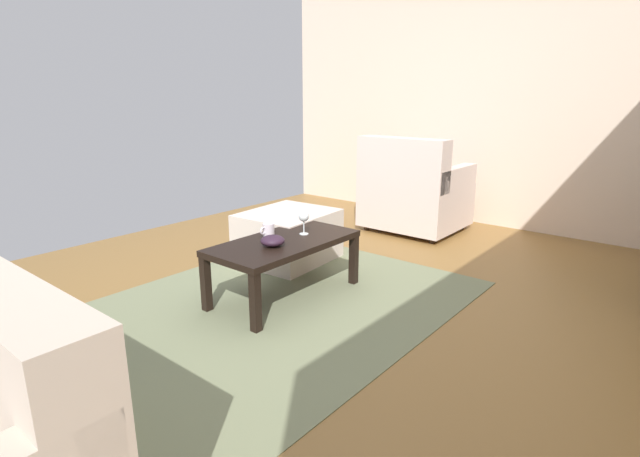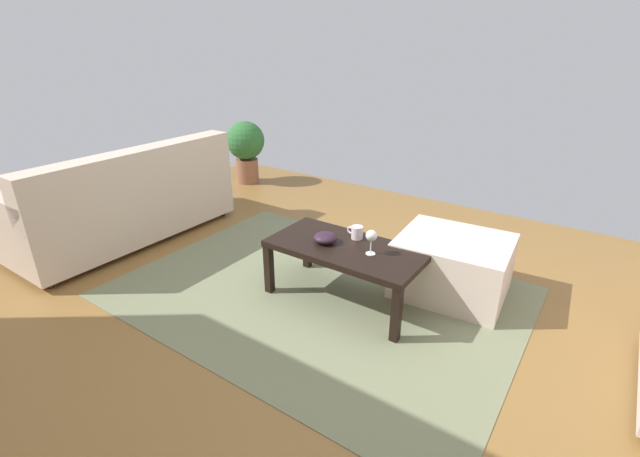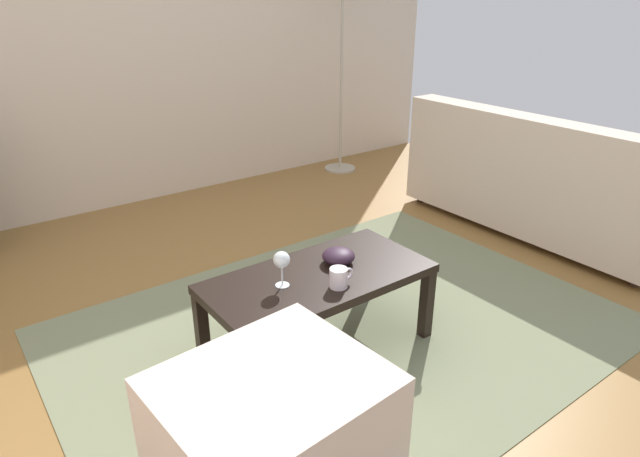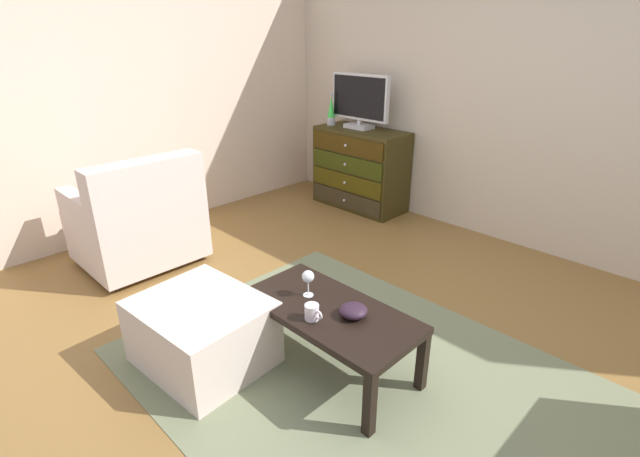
{
  "view_description": "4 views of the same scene",
  "coord_description": "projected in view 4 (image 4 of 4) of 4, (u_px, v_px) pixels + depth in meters",
  "views": [
    {
      "loc": [
        2.16,
        1.82,
        1.29
      ],
      "look_at": [
        0.07,
        0.1,
        0.54
      ],
      "focal_mm": 27.21,
      "sensor_mm": 36.0,
      "label": 1
    },
    {
      "loc": [
        -1.28,
        1.91,
        1.6
      ],
      "look_at": [
        0.12,
        -0.12,
        0.52
      ],
      "focal_mm": 24.74,
      "sensor_mm": 36.0,
      "label": 2
    },
    {
      "loc": [
        -1.24,
        -1.94,
        1.53
      ],
      "look_at": [
        0.18,
        -0.02,
        0.48
      ],
      "focal_mm": 30.82,
      "sensor_mm": 36.0,
      "label": 3
    },
    {
      "loc": [
        1.47,
        -1.8,
        1.78
      ],
      "look_at": [
        -0.23,
        -0.08,
        0.74
      ],
      "focal_mm": 26.06,
      "sensor_mm": 36.0,
      "label": 4
    }
  ],
  "objects": [
    {
      "name": "wine_glass",
      "position": [
        308.0,
        277.0,
        2.59
      ],
      "size": [
        0.07,
        0.07,
        0.16
      ],
      "color": "silver",
      "rests_on": "coffee_table"
    },
    {
      "name": "lava_lamp",
      "position": [
        331.0,
        111.0,
        4.91
      ],
      "size": [
        0.09,
        0.09,
        0.33
      ],
      "color": "#B7B7BC",
      "rests_on": "dresser"
    },
    {
      "name": "ottoman",
      "position": [
        202.0,
        332.0,
        2.63
      ],
      "size": [
        0.74,
        0.65,
        0.4
      ],
      "primitive_type": "cube",
      "rotation": [
        0.0,
        0.0,
        0.07
      ],
      "color": "beige",
      "rests_on": "ground_plane"
    },
    {
      "name": "dresser",
      "position": [
        360.0,
        169.0,
        4.91
      ],
      "size": [
        0.98,
        0.49,
        0.83
      ],
      "color": "#362D10",
      "rests_on": "ground_plane"
    },
    {
      "name": "tv",
      "position": [
        360.0,
        100.0,
        4.69
      ],
      "size": [
        0.71,
        0.18,
        0.54
      ],
      "color": "silver",
      "rests_on": "dresser"
    },
    {
      "name": "armchair",
      "position": [
        139.0,
        221.0,
        3.7
      ],
      "size": [
        0.8,
        0.87,
        0.91
      ],
      "color": "#332319",
      "rests_on": "ground_plane"
    },
    {
      "name": "mug",
      "position": [
        312.0,
        312.0,
        2.4
      ],
      "size": [
        0.11,
        0.08,
        0.08
      ],
      "color": "silver",
      "rests_on": "coffee_table"
    },
    {
      "name": "wall_accent_rear",
      "position": [
        538.0,
        96.0,
        3.75
      ],
      "size": [
        5.93,
        0.12,
        2.56
      ],
      "primitive_type": "cube",
      "color": "beige",
      "rests_on": "ground_plane"
    },
    {
      "name": "coffee_table",
      "position": [
        330.0,
        316.0,
        2.53
      ],
      "size": [
        0.99,
        0.5,
        0.39
      ],
      "color": "black",
      "rests_on": "ground_plane"
    },
    {
      "name": "area_rug",
      "position": [
        360.0,
        378.0,
        2.57
      ],
      "size": [
        2.6,
        1.9,
        0.01
      ],
      "primitive_type": "cube",
      "color": "#6F7757",
      "rests_on": "ground_plane"
    },
    {
      "name": "wall_plain_left",
      "position": [
        126.0,
        90.0,
        4.09
      ],
      "size": [
        0.12,
        4.86,
        2.56
      ],
      "primitive_type": "cube",
      "color": "beige",
      "rests_on": "ground_plane"
    },
    {
      "name": "ground_plane",
      "position": [
        356.0,
        350.0,
        2.84
      ],
      "size": [
        5.93,
        4.86,
        0.05
      ],
      "primitive_type": "cube",
      "color": "olive"
    },
    {
      "name": "bowl_decorative",
      "position": [
        353.0,
        311.0,
        2.43
      ],
      "size": [
        0.15,
        0.15,
        0.07
      ],
      "primitive_type": "ellipsoid",
      "color": "#2B1A29",
      "rests_on": "coffee_table"
    }
  ]
}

